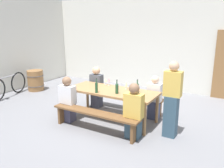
# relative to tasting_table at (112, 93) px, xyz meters

# --- Properties ---
(ground_plane) EXTENTS (24.00, 24.00, 0.00)m
(ground_plane) POSITION_rel_tasting_table_xyz_m (0.00, 0.00, -0.68)
(ground_plane) COLOR slate
(back_wall) EXTENTS (14.00, 0.20, 3.20)m
(back_wall) POSITION_rel_tasting_table_xyz_m (0.00, 3.31, 0.92)
(back_wall) COLOR silver
(back_wall) RESTS_ON ground
(tasting_table) EXTENTS (2.16, 0.88, 0.75)m
(tasting_table) POSITION_rel_tasting_table_xyz_m (0.00, 0.00, 0.00)
(tasting_table) COLOR #9E7247
(tasting_table) RESTS_ON ground
(bench_near) EXTENTS (2.06, 0.30, 0.45)m
(bench_near) POSITION_rel_tasting_table_xyz_m (0.00, -0.74, -0.32)
(bench_near) COLOR brown
(bench_near) RESTS_ON ground
(bench_far) EXTENTS (2.06, 0.30, 0.45)m
(bench_far) POSITION_rel_tasting_table_xyz_m (0.00, 0.74, -0.32)
(bench_far) COLOR brown
(bench_far) RESTS_ON ground
(wine_bottle_0) EXTENTS (0.08, 0.08, 0.31)m
(wine_bottle_0) POSITION_rel_tasting_table_xyz_m (0.60, 0.12, 0.18)
(wine_bottle_0) COLOR #234C2D
(wine_bottle_0) RESTS_ON tasting_table
(wine_bottle_1) EXTENTS (0.07, 0.07, 0.34)m
(wine_bottle_1) POSITION_rel_tasting_table_xyz_m (-0.20, -0.36, 0.20)
(wine_bottle_1) COLOR #234C2D
(wine_bottle_1) RESTS_ON tasting_table
(wine_bottle_2) EXTENTS (0.07, 0.07, 0.32)m
(wine_bottle_2) POSITION_rel_tasting_table_xyz_m (0.23, -0.18, 0.19)
(wine_bottle_2) COLOR #234C2D
(wine_bottle_2) RESTS_ON tasting_table
(wine_glass_0) EXTENTS (0.07, 0.07, 0.16)m
(wine_glass_0) POSITION_rel_tasting_table_xyz_m (-0.40, 0.36, 0.19)
(wine_glass_0) COLOR silver
(wine_glass_0) RESTS_ON tasting_table
(wine_glass_1) EXTENTS (0.07, 0.07, 0.19)m
(wine_glass_1) POSITION_rel_tasting_table_xyz_m (-0.30, 0.35, 0.20)
(wine_glass_1) COLOR silver
(wine_glass_1) RESTS_ON tasting_table
(wine_glass_2) EXTENTS (0.07, 0.07, 0.17)m
(wine_glass_2) POSITION_rel_tasting_table_xyz_m (0.24, 0.27, 0.18)
(wine_glass_2) COLOR silver
(wine_glass_2) RESTS_ON tasting_table
(wine_glass_3) EXTENTS (0.07, 0.07, 0.17)m
(wine_glass_3) POSITION_rel_tasting_table_xyz_m (0.13, 0.04, 0.19)
(wine_glass_3) COLOR silver
(wine_glass_3) RESTS_ON tasting_table
(seated_guest_near_0) EXTENTS (0.39, 0.24, 1.09)m
(seated_guest_near_0) POSITION_rel_tasting_table_xyz_m (-0.87, -0.59, -0.16)
(seated_guest_near_0) COLOR #44425B
(seated_guest_near_0) RESTS_ON ground
(seated_guest_near_1) EXTENTS (0.38, 0.24, 1.16)m
(seated_guest_near_1) POSITION_rel_tasting_table_xyz_m (0.84, -0.59, -0.12)
(seated_guest_near_1) COLOR #334C5C
(seated_guest_near_1) RESTS_ON ground
(seated_guest_far_0) EXTENTS (0.34, 0.24, 1.15)m
(seated_guest_far_0) POSITION_rel_tasting_table_xyz_m (-0.84, 0.59, -0.12)
(seated_guest_far_0) COLOR #4C4F66
(seated_guest_far_0) RESTS_ON ground
(seated_guest_far_1) EXTENTS (0.34, 0.24, 1.08)m
(seated_guest_far_1) POSITION_rel_tasting_table_xyz_m (0.85, 0.59, -0.16)
(seated_guest_far_1) COLOR #41496C
(seated_guest_far_1) RESTS_ON ground
(standing_host) EXTENTS (0.35, 0.24, 1.58)m
(standing_host) POSITION_rel_tasting_table_xyz_m (1.47, -0.13, 0.09)
(standing_host) COLOR #324D60
(standing_host) RESTS_ON ground
(wine_barrel) EXTENTS (0.57, 0.57, 0.71)m
(wine_barrel) POSITION_rel_tasting_table_xyz_m (-3.62, 0.91, -0.32)
(wine_barrel) COLOR olive
(wine_barrel) RESTS_ON ground
(parked_bicycle_0) EXTENTS (0.43, 1.65, 0.90)m
(parked_bicycle_0) POSITION_rel_tasting_table_xyz_m (-3.79, -0.07, -0.31)
(parked_bicycle_0) COLOR black
(parked_bicycle_0) RESTS_ON ground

